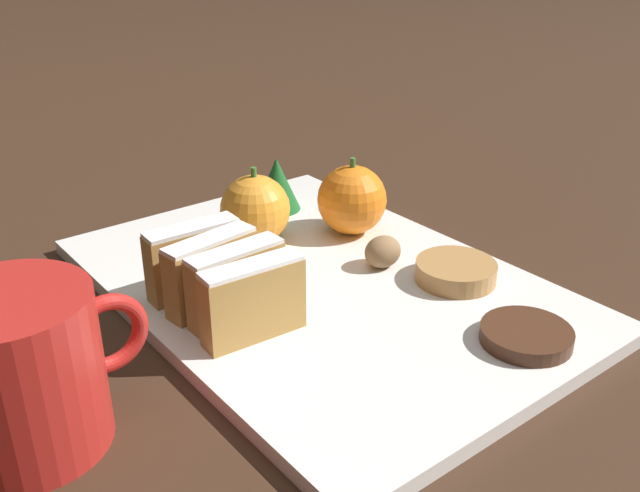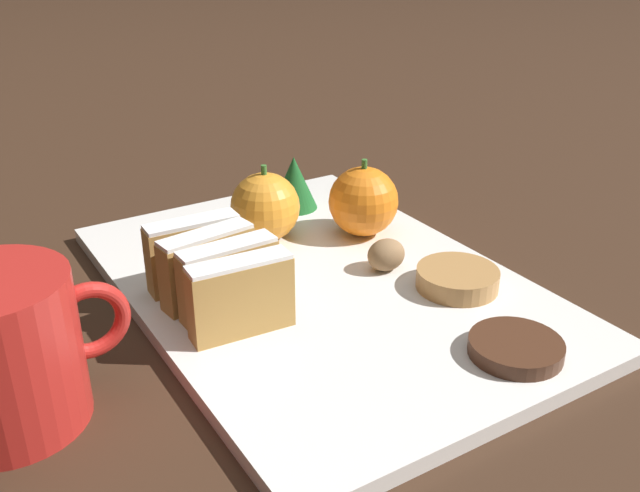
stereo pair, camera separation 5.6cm
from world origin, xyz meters
TOP-DOWN VIEW (x-y plane):
  - ground_plane at (0.00, 0.00)m, footprint 6.00×6.00m
  - serving_platter at (0.00, 0.00)m, footprint 0.29×0.41m
  - stollen_slice_front at (-0.09, -0.04)m, footprint 0.08×0.02m
  - stollen_slice_second at (-0.08, -0.01)m, footprint 0.07×0.02m
  - stollen_slice_third at (-0.09, 0.02)m, footprint 0.08×0.03m
  - stollen_slice_fourth at (-0.09, 0.04)m, footprint 0.07×0.02m
  - orange_near at (0.00, 0.09)m, footprint 0.06×0.06m
  - orange_far at (0.08, 0.06)m, footprint 0.06×0.06m
  - walnut at (0.06, -0.01)m, footprint 0.03×0.03m
  - chocolate_cookie at (0.06, -0.16)m, footprint 0.06×0.06m
  - gingerbread_cookie at (0.08, -0.07)m, footprint 0.06×0.06m
  - evergreen_sprig at (0.06, 0.14)m, footprint 0.05×0.05m
  - coffee_mug at (-0.24, -0.04)m, footprint 0.13×0.09m

SIDE VIEW (x-z plane):
  - ground_plane at x=0.00m, z-range 0.00..0.00m
  - serving_platter at x=0.00m, z-range 0.00..0.01m
  - chocolate_cookie at x=0.06m, z-range 0.01..0.02m
  - gingerbread_cookie at x=0.08m, z-range 0.01..0.03m
  - walnut at x=0.06m, z-range 0.01..0.04m
  - evergreen_sprig at x=0.06m, z-range 0.01..0.06m
  - stollen_slice_front at x=-0.09m, z-range 0.01..0.07m
  - stollen_slice_second at x=-0.08m, z-range 0.01..0.07m
  - stollen_slice_third at x=-0.09m, z-range 0.01..0.07m
  - stollen_slice_fourth at x=-0.09m, z-range 0.01..0.07m
  - orange_near at x=0.00m, z-range 0.01..0.08m
  - orange_far at x=0.08m, z-range 0.01..0.08m
  - coffee_mug at x=-0.24m, z-range 0.00..0.10m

